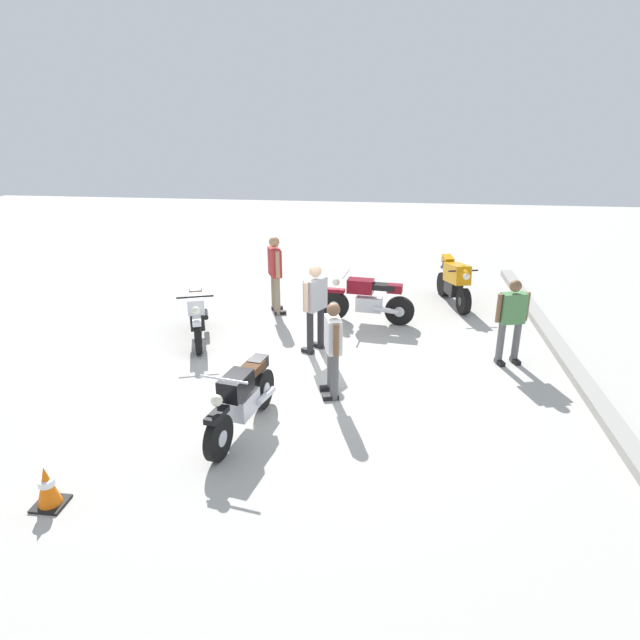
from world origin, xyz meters
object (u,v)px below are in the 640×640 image
object	(u,v)px
motorcycle_maroon_cruiser	(367,300)
person_in_white_shirt	(333,345)
motorcycle_black_cruiser	(242,399)
traffic_cone	(47,487)
person_in_red_shirt	(275,269)
motorcycle_orange_sportbike	(455,281)
person_in_green_shirt	(512,317)
person_in_gray_shirt	(315,303)
motorcycle_silver_cruiser	(197,315)

from	to	relation	value
motorcycle_maroon_cruiser	person_in_white_shirt	distance (m)	3.49
motorcycle_black_cruiser	traffic_cone	distance (m)	2.67
motorcycle_black_cruiser	person_in_red_shirt	distance (m)	5.10
motorcycle_black_cruiser	motorcycle_orange_sportbike	xyz separation A→B (m)	(-6.14, 3.63, 0.07)
person_in_green_shirt	person_in_red_shirt	size ratio (longest dim) A/B	0.90
person_in_green_shirt	motorcycle_maroon_cruiser	bearing A→B (deg)	-141.43
motorcycle_black_cruiser	motorcycle_maroon_cruiser	size ratio (longest dim) A/B	0.99
motorcycle_black_cruiser	motorcycle_orange_sportbike	distance (m)	7.13
person_in_white_shirt	traffic_cone	world-z (taller)	person_in_white_shirt
person_in_green_shirt	person_in_red_shirt	world-z (taller)	person_in_red_shirt
person_in_red_shirt	traffic_cone	size ratio (longest dim) A/B	3.37
motorcycle_black_cruiser	person_in_red_shirt	size ratio (longest dim) A/B	1.16
motorcycle_maroon_cruiser	person_in_gray_shirt	bearing A→B (deg)	69.05
motorcycle_orange_sportbike	traffic_cone	bearing A→B (deg)	-47.77
motorcycle_orange_sportbike	motorcycle_silver_cruiser	size ratio (longest dim) A/B	0.96
motorcycle_orange_sportbike	person_in_red_shirt	size ratio (longest dim) A/B	1.09
person_in_red_shirt	motorcycle_silver_cruiser	bearing A→B (deg)	-149.34
motorcycle_orange_sportbike	person_in_gray_shirt	distance (m)	4.34
motorcycle_black_cruiser	person_in_white_shirt	world-z (taller)	person_in_white_shirt
traffic_cone	person_in_gray_shirt	bearing A→B (deg)	152.34
motorcycle_silver_cruiser	traffic_cone	bearing A→B (deg)	-20.32
person_in_gray_shirt	traffic_cone	world-z (taller)	person_in_gray_shirt
motorcycle_orange_sportbike	person_in_red_shirt	world-z (taller)	person_in_red_shirt
motorcycle_orange_sportbike	person_in_red_shirt	xyz separation A→B (m)	(1.09, -4.15, 0.44)
motorcycle_black_cruiser	motorcycle_orange_sportbike	bearing A→B (deg)	160.70
person_in_white_shirt	person_in_gray_shirt	xyz separation A→B (m)	(-1.74, -0.51, 0.09)
motorcycle_silver_cruiser	person_in_white_shirt	world-z (taller)	person_in_white_shirt
motorcycle_maroon_cruiser	motorcycle_orange_sportbike	size ratio (longest dim) A/B	1.07
motorcycle_black_cruiser	motorcycle_silver_cruiser	xyz separation A→B (m)	(-3.28, -1.79, 0.00)
motorcycle_maroon_cruiser	traffic_cone	size ratio (longest dim) A/B	3.94
motorcycle_black_cruiser	motorcycle_maroon_cruiser	world-z (taller)	same
person_in_red_shirt	person_in_gray_shirt	distance (m)	2.39
motorcycle_maroon_cruiser	person_in_gray_shirt	world-z (taller)	person_in_gray_shirt
motorcycle_silver_cruiser	traffic_cone	world-z (taller)	motorcycle_silver_cruiser
person_in_gray_shirt	person_in_green_shirt	bearing A→B (deg)	-152.19
motorcycle_black_cruiser	traffic_cone	bearing A→B (deg)	-33.62
motorcycle_silver_cruiser	person_in_green_shirt	size ratio (longest dim) A/B	1.26
person_in_white_shirt	person_in_red_shirt	distance (m)	4.18
person_in_green_shirt	traffic_cone	size ratio (longest dim) A/B	3.02
motorcycle_black_cruiser	traffic_cone	xyz separation A→B (m)	(1.88, -1.88, -0.26)
motorcycle_silver_cruiser	person_in_white_shirt	bearing A→B (deg)	36.20
motorcycle_orange_sportbike	person_in_red_shirt	distance (m)	4.31
motorcycle_maroon_cruiser	person_in_green_shirt	xyz separation A→B (m)	(1.80, 2.67, 0.38)
motorcycle_orange_sportbike	person_in_green_shirt	xyz separation A→B (m)	(3.25, 0.64, 0.30)
motorcycle_black_cruiser	motorcycle_silver_cruiser	size ratio (longest dim) A/B	1.03
motorcycle_black_cruiser	person_in_red_shirt	bearing A→B (deg)	-162.84
motorcycle_black_cruiser	person_in_gray_shirt	distance (m)	3.09
traffic_cone	person_in_green_shirt	bearing A→B (deg)	127.79
motorcycle_maroon_cruiser	motorcycle_silver_cruiser	world-z (taller)	same
motorcycle_orange_sportbike	person_in_white_shirt	xyz separation A→B (m)	(4.90, -2.44, 0.31)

